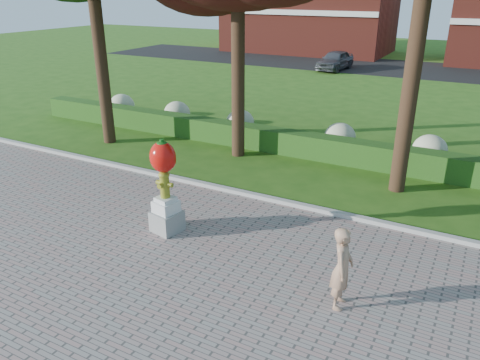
# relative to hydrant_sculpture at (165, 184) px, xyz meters

# --- Properties ---
(ground) EXTENTS (100.00, 100.00, 0.00)m
(ground) POSITION_rel_hydrant_sculpture_xyz_m (0.84, -0.30, -1.25)
(ground) COLOR #2C5A16
(ground) RESTS_ON ground
(walkway) EXTENTS (40.00, 14.00, 0.04)m
(walkway) POSITION_rel_hydrant_sculpture_xyz_m (0.84, -4.30, -1.23)
(walkway) COLOR gray
(walkway) RESTS_ON ground
(curb) EXTENTS (40.00, 0.18, 0.15)m
(curb) POSITION_rel_hydrant_sculpture_xyz_m (0.84, 2.70, -1.18)
(curb) COLOR #ADADA5
(curb) RESTS_ON ground
(lawn_hedge) EXTENTS (24.00, 0.70, 0.80)m
(lawn_hedge) POSITION_rel_hydrant_sculpture_xyz_m (0.84, 6.70, -0.85)
(lawn_hedge) COLOR #1A4814
(lawn_hedge) RESTS_ON ground
(hydrangea_row) EXTENTS (20.10, 1.10, 0.99)m
(hydrangea_row) POSITION_rel_hydrant_sculpture_xyz_m (1.41, 7.70, -0.70)
(hydrangea_row) COLOR #B6C093
(hydrangea_row) RESTS_ON ground
(street) EXTENTS (50.00, 8.00, 0.02)m
(street) POSITION_rel_hydrant_sculpture_xyz_m (0.84, 27.70, -1.24)
(street) COLOR black
(street) RESTS_ON ground
(building_left) EXTENTS (14.00, 8.00, 7.00)m
(building_left) POSITION_rel_hydrant_sculpture_xyz_m (-9.16, 33.70, 2.25)
(building_left) COLOR maroon
(building_left) RESTS_ON ground
(hydrant_sculpture) EXTENTS (0.73, 0.73, 2.29)m
(hydrant_sculpture) POSITION_rel_hydrant_sculpture_xyz_m (0.00, 0.00, 0.00)
(hydrant_sculpture) COLOR gray
(hydrant_sculpture) RESTS_ON walkway
(woman) EXTENTS (0.46, 0.63, 1.58)m
(woman) POSITION_rel_hydrant_sculpture_xyz_m (4.48, -0.81, -0.42)
(woman) COLOR tan
(woman) RESTS_ON walkway
(parked_car) EXTENTS (1.92, 4.01, 1.32)m
(parked_car) POSITION_rel_hydrant_sculpture_xyz_m (-3.75, 24.70, -0.57)
(parked_car) COLOR #46484F
(parked_car) RESTS_ON street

